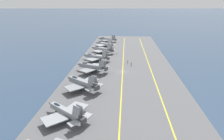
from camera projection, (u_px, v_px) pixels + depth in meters
ground_plane at (123, 72)px, 91.68m from camera, size 2000.00×2000.00×0.00m
carrier_deck at (123, 72)px, 91.61m from camera, size 200.70×48.16×0.40m
deck_stripe_foul_line at (152, 72)px, 90.69m from camera, size 180.63×0.97×0.01m
deck_stripe_centerline at (123, 72)px, 91.55m from camera, size 180.63×0.36×0.01m
parked_jet_second at (66, 112)px, 53.98m from camera, size 13.65×14.70×5.84m
parked_jet_third at (82, 82)px, 72.42m from camera, size 14.16×15.68×6.39m
parked_jet_fourth at (92, 67)px, 90.36m from camera, size 14.11×16.18×6.16m
parked_jet_fifth at (96, 57)px, 107.78m from camera, size 13.46×16.58×6.27m
parked_jet_sixth at (102, 49)px, 124.15m from camera, size 13.37×16.43×6.52m
parked_jet_seventh at (104, 44)px, 141.33m from camera, size 13.43×15.48×6.11m
parked_jet_eighth at (107, 39)px, 159.91m from camera, size 12.54×16.29×5.70m
crew_white_vest at (117, 53)px, 121.64m from camera, size 0.42×0.32×1.78m
crew_brown_vest at (128, 61)px, 103.76m from camera, size 0.32×0.42×1.75m
crew_green_vest at (131, 64)px, 99.52m from camera, size 0.32×0.42×1.86m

